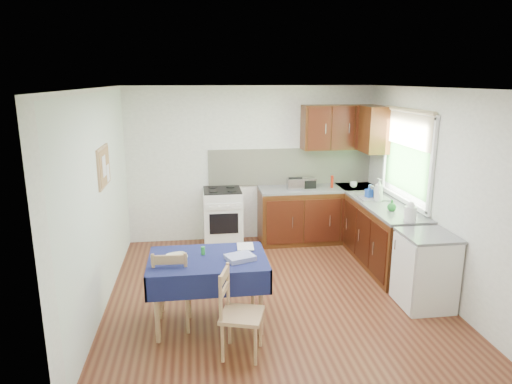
{
  "coord_description": "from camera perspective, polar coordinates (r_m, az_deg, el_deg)",
  "views": [
    {
      "loc": [
        -0.91,
        -5.15,
        2.6
      ],
      "look_at": [
        -0.18,
        0.23,
        1.25
      ],
      "focal_mm": 32.0,
      "sensor_mm": 36.0,
      "label": 1
    }
  ],
  "objects": [
    {
      "name": "floor",
      "position": [
        5.84,
        2.09,
        -12.49
      ],
      "size": [
        4.2,
        4.2,
        0.0
      ],
      "primitive_type": "plane",
      "color": "#4C2114",
      "rests_on": "ground"
    },
    {
      "name": "ceiling",
      "position": [
        5.23,
        2.33,
        12.87
      ],
      "size": [
        4.0,
        4.2,
        0.02
      ],
      "primitive_type": "cube",
      "color": "white",
      "rests_on": "wall_back"
    },
    {
      "name": "wall_back",
      "position": [
        7.43,
        -0.59,
        3.49
      ],
      "size": [
        4.0,
        0.02,
        2.5
      ],
      "primitive_type": "cube",
      "color": "silver",
      "rests_on": "ground"
    },
    {
      "name": "wall_front",
      "position": [
        3.45,
        8.29,
        -9.17
      ],
      "size": [
        4.0,
        0.02,
        2.5
      ],
      "primitive_type": "cube",
      "color": "silver",
      "rests_on": "ground"
    },
    {
      "name": "wall_left",
      "position": [
        5.43,
        -19.08,
        -1.2
      ],
      "size": [
        0.02,
        4.2,
        2.5
      ],
      "primitive_type": "cube",
      "color": "white",
      "rests_on": "ground"
    },
    {
      "name": "wall_right",
      "position": [
        6.06,
        21.16,
        0.15
      ],
      "size": [
        0.02,
        4.2,
        2.5
      ],
      "primitive_type": "cube",
      "color": "silver",
      "rests_on": "ground"
    },
    {
      "name": "base_cabinets",
      "position": [
        7.13,
        11.2,
        -4.03
      ],
      "size": [
        1.9,
        2.3,
        0.86
      ],
      "color": "#351F09",
      "rests_on": "ground"
    },
    {
      "name": "worktop_back",
      "position": [
        7.42,
        7.78,
        0.43
      ],
      "size": [
        1.9,
        0.6,
        0.04
      ],
      "primitive_type": "cube",
      "color": "slate",
      "rests_on": "base_cabinets"
    },
    {
      "name": "worktop_right",
      "position": [
        6.58,
        15.91,
        -1.72
      ],
      "size": [
        0.6,
        1.7,
        0.04
      ],
      "primitive_type": "cube",
      "color": "slate",
      "rests_on": "base_cabinets"
    },
    {
      "name": "worktop_corner",
      "position": [
        7.62,
        12.5,
        0.58
      ],
      "size": [
        0.6,
        0.6,
        0.04
      ],
      "primitive_type": "cube",
      "color": "slate",
      "rests_on": "base_cabinets"
    },
    {
      "name": "splashback",
      "position": [
        7.53,
        4.34,
        3.21
      ],
      "size": [
        2.7,
        0.02,
        0.6
      ],
      "primitive_type": "cube",
      "color": "beige",
      "rests_on": "wall_back"
    },
    {
      "name": "upper_cabinets",
      "position": [
        7.4,
        11.61,
        7.87
      ],
      "size": [
        1.2,
        0.85,
        0.7
      ],
      "color": "#351F09",
      "rests_on": "wall_back"
    },
    {
      "name": "stove",
      "position": [
        7.28,
        -4.19,
        -3.18
      ],
      "size": [
        0.6,
        0.61,
        0.92
      ],
      "color": "white",
      "rests_on": "ground"
    },
    {
      "name": "window",
      "position": [
        6.59,
        18.35,
        4.97
      ],
      "size": [
        0.04,
        1.48,
        1.26
      ],
      "color": "#2C5E27",
      "rests_on": "wall_right"
    },
    {
      "name": "fridge",
      "position": [
        5.71,
        20.42,
        -9.17
      ],
      "size": [
        0.58,
        0.6,
        0.89
      ],
      "color": "white",
      "rests_on": "ground"
    },
    {
      "name": "corkboard",
      "position": [
        5.64,
        -18.5,
        3.02
      ],
      "size": [
        0.04,
        0.62,
        0.47
      ],
      "color": "#A47A52",
      "rests_on": "wall_left"
    },
    {
      "name": "dining_table",
      "position": [
        4.95,
        -6.03,
        -9.31
      ],
      "size": [
        1.25,
        0.85,
        0.76
      ],
      "rotation": [
        0.0,
        0.0,
        0.39
      ],
      "color": "#131041",
      "rests_on": "ground"
    },
    {
      "name": "chair_far",
      "position": [
        4.96,
        -10.47,
        -11.6
      ],
      "size": [
        0.42,
        0.42,
        0.9
      ],
      "rotation": [
        0.0,
        0.0,
        3.09
      ],
      "color": "#A47A52",
      "rests_on": "ground"
    },
    {
      "name": "chair_near",
      "position": [
        4.48,
        -2.36,
        -14.55
      ],
      "size": [
        0.48,
        0.48,
        0.87
      ],
      "rotation": [
        0.0,
        0.0,
        1.28
      ],
      "color": "#A47A52",
      "rests_on": "ground"
    },
    {
      "name": "toaster",
      "position": [
        7.21,
        4.93,
        1.02
      ],
      "size": [
        0.26,
        0.16,
        0.2
      ],
      "rotation": [
        0.0,
        0.0,
        0.41
      ],
      "color": "#B7B7BC",
      "rests_on": "worktop_back"
    },
    {
      "name": "sandwich_press",
      "position": [
        7.38,
        6.29,
        1.19
      ],
      "size": [
        0.27,
        0.24,
        0.16
      ],
      "rotation": [
        0.0,
        0.0,
        0.2
      ],
      "color": "black",
      "rests_on": "worktop_back"
    },
    {
      "name": "sauce_bottle",
      "position": [
        7.4,
        9.48,
        1.28
      ],
      "size": [
        0.05,
        0.05,
        0.2
      ],
      "primitive_type": "cylinder",
      "color": "#B8230E",
      "rests_on": "worktop_back"
    },
    {
      "name": "yellow_packet",
      "position": [
        7.47,
        5.51,
        1.34
      ],
      "size": [
        0.13,
        0.11,
        0.15
      ],
      "primitive_type": "cube",
      "rotation": [
        0.0,
        0.0,
        0.37
      ],
      "color": "gold",
      "rests_on": "worktop_back"
    },
    {
      "name": "dish_rack",
      "position": [
        6.85,
        14.56,
        -0.67
      ],
      "size": [
        0.41,
        0.31,
        0.19
      ],
      "rotation": [
        0.0,
        0.0,
        0.17
      ],
      "color": "gray",
      "rests_on": "worktop_right"
    },
    {
      "name": "kettle",
      "position": [
        5.89,
        18.73,
        -2.44
      ],
      "size": [
        0.15,
        0.15,
        0.25
      ],
      "color": "white",
      "rests_on": "worktop_right"
    },
    {
      "name": "cup",
      "position": [
        7.51,
        12.09,
        0.92
      ],
      "size": [
        0.14,
        0.14,
        0.09
      ],
      "primitive_type": "imported",
      "rotation": [
        0.0,
        0.0,
        -0.21
      ],
      "color": "white",
      "rests_on": "worktop_back"
    },
    {
      "name": "soap_bottle_a",
      "position": [
        6.69,
        15.09,
        0.23
      ],
      "size": [
        0.18,
        0.18,
        0.33
      ],
      "primitive_type": "imported",
      "rotation": [
        0.0,
        0.0,
        0.58
      ],
      "color": "white",
      "rests_on": "worktop_right"
    },
    {
      "name": "soap_bottle_b",
      "position": [
        6.85,
        13.96,
        0.06
      ],
      "size": [
        0.12,
        0.11,
        0.2
      ],
      "primitive_type": "imported",
      "rotation": [
        0.0,
        0.0,
        1.85
      ],
      "color": "blue",
      "rests_on": "worktop_right"
    },
    {
      "name": "soap_bottle_c",
      "position": [
        6.28,
        16.62,
        -1.61
      ],
      "size": [
        0.16,
        0.16,
        0.15
      ],
      "primitive_type": "imported",
      "rotation": [
        0.0,
        0.0,
        3.58
      ],
      "color": "#217B2C",
      "rests_on": "worktop_right"
    },
    {
      "name": "plate_bowl",
      "position": [
        4.88,
        -9.87,
        -8.1
      ],
      "size": [
        0.27,
        0.27,
        0.05
      ],
      "primitive_type": "imported",
      "rotation": [
        0.0,
        0.0,
        0.29
      ],
      "color": "beige",
      "rests_on": "dining_table"
    },
    {
      "name": "book",
      "position": [
        5.15,
        -2.37,
        -6.91
      ],
      "size": [
        0.2,
        0.26,
        0.02
      ],
      "primitive_type": "imported",
      "rotation": [
        0.0,
        0.0,
        -0.06
      ],
      "color": "white",
      "rests_on": "dining_table"
    },
    {
      "name": "spice_jar",
      "position": [
        4.98,
        -6.64,
        -7.3
      ],
      "size": [
        0.04,
        0.04,
        0.09
      ],
      "primitive_type": "cylinder",
      "color": "#268C33",
      "rests_on": "dining_table"
    },
    {
      "name": "tea_towel",
      "position": [
        4.83,
        -2.01,
        -8.17
      ],
      "size": [
        0.34,
        0.31,
        0.05
      ],
      "primitive_type": "cube",
      "rotation": [
        0.0,
        0.0,
        0.35
      ],
      "color": "#2A389B",
      "rests_on": "dining_table"
    }
  ]
}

